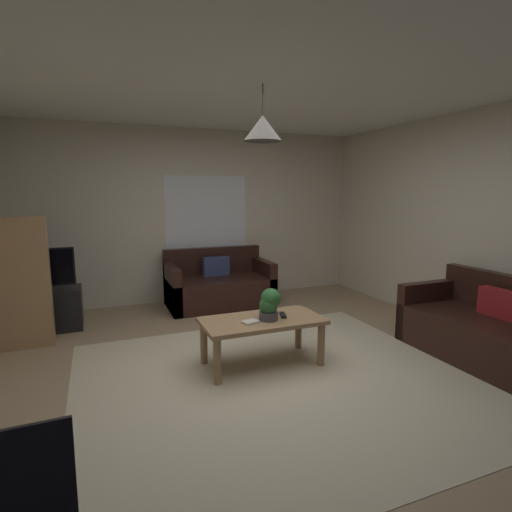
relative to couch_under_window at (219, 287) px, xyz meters
name	(u,v)px	position (x,y,z in m)	size (l,w,h in m)	color
floor	(268,373)	(-0.22, -2.33, -0.29)	(5.25, 5.61, 0.02)	#9E8466
rug	(277,381)	(-0.22, -2.53, -0.27)	(3.41, 3.09, 0.01)	beige
wall_back	(194,216)	(-0.22, 0.51, 1.02)	(5.37, 0.06, 2.59)	beige
wall_right	(485,224)	(2.43, -2.33, 1.02)	(0.06, 5.61, 2.59)	beige
ceiling	(270,76)	(-0.22, -2.33, 2.33)	(5.25, 5.61, 0.02)	white
window_pane	(206,213)	(-0.04, 0.48, 1.05)	(1.27, 0.01, 1.14)	white
couch_under_window	(219,287)	(0.00, 0.00, 0.00)	(1.49, 0.83, 0.82)	black
couch_right_side	(484,331)	(1.92, -2.82, 0.00)	(0.83, 1.50, 0.82)	black
coffee_table	(262,326)	(-0.21, -2.15, 0.11)	(1.15, 0.58, 0.46)	#A87F56
book_on_table_0	(250,322)	(-0.36, -2.22, 0.19)	(0.14, 0.11, 0.02)	beige
remote_on_table_0	(283,315)	(0.01, -2.15, 0.20)	(0.05, 0.16, 0.02)	black
potted_plant_on_table	(270,304)	(-0.15, -2.20, 0.34)	(0.21, 0.19, 0.30)	#4C4C51
tv_stand	(42,310)	(-2.30, -0.27, -0.03)	(0.90, 0.44, 0.50)	black
tv	(38,269)	(-2.30, -0.29, 0.48)	(0.81, 0.16, 0.50)	black
potted_palm_corner	(27,280)	(-2.50, 0.22, 0.27)	(0.72, 0.95, 1.26)	#B77051
bookshelf_corner	(12,283)	(-2.48, -0.77, 0.44)	(0.70, 0.31, 1.40)	#A87F56
pendant_lamp	(263,128)	(-0.21, -2.15, 1.94)	(0.34, 0.34, 0.49)	black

